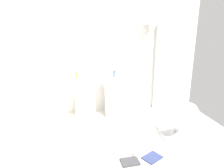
{
  "coord_description": "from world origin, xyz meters",
  "views": [
    {
      "loc": [
        -0.44,
        -2.81,
        1.89
      ],
      "look_at": [
        0.15,
        0.55,
        0.95
      ],
      "focal_mm": 31.22,
      "sensor_mm": 36.0,
      "label": 1
    }
  ],
  "objects_px": {
    "shower_column": "(157,66)",
    "soap_bottle_blue": "(114,75)",
    "magazine_charcoal": "(130,162)",
    "coffee_mug": "(136,154)",
    "pedestal_sink_right": "(114,95)",
    "soap_bottle_amber": "(76,75)",
    "soap_bottle_white": "(81,75)",
    "magazine_navy": "(152,158)",
    "lounge_chair": "(176,117)",
    "pedestal_sink_left": "(85,96)",
    "towel_rack": "(11,113)",
    "soap_bottle_grey": "(116,74)"
  },
  "relations": [
    {
      "from": "shower_column",
      "to": "soap_bottle_blue",
      "type": "height_order",
      "value": "shower_column"
    },
    {
      "from": "magazine_charcoal",
      "to": "coffee_mug",
      "type": "relative_size",
      "value": 3.06
    },
    {
      "from": "shower_column",
      "to": "pedestal_sink_right",
      "type": "bearing_deg",
      "value": -167.33
    },
    {
      "from": "shower_column",
      "to": "soap_bottle_amber",
      "type": "xyz_separation_m",
      "value": [
        -1.91,
        -0.32,
        -0.09
      ]
    },
    {
      "from": "soap_bottle_amber",
      "to": "soap_bottle_white",
      "type": "bearing_deg",
      "value": -35.1
    },
    {
      "from": "soap_bottle_blue",
      "to": "magazine_navy",
      "type": "bearing_deg",
      "value": -78.45
    },
    {
      "from": "soap_bottle_white",
      "to": "soap_bottle_blue",
      "type": "height_order",
      "value": "soap_bottle_white"
    },
    {
      "from": "lounge_chair",
      "to": "soap_bottle_amber",
      "type": "distance_m",
      "value": 2.14
    },
    {
      "from": "lounge_chair",
      "to": "coffee_mug",
      "type": "relative_size",
      "value": 11.93
    },
    {
      "from": "shower_column",
      "to": "soap_bottle_amber",
      "type": "distance_m",
      "value": 1.94
    },
    {
      "from": "pedestal_sink_left",
      "to": "shower_column",
      "type": "distance_m",
      "value": 1.87
    },
    {
      "from": "magazine_charcoal",
      "to": "shower_column",
      "type": "bearing_deg",
      "value": 55.44
    },
    {
      "from": "magazine_navy",
      "to": "soap_bottle_white",
      "type": "distance_m",
      "value": 2.09
    },
    {
      "from": "towel_rack",
      "to": "soap_bottle_grey",
      "type": "height_order",
      "value": "soap_bottle_grey"
    },
    {
      "from": "pedestal_sink_right",
      "to": "soap_bottle_white",
      "type": "xyz_separation_m",
      "value": [
        -0.74,
        -0.14,
        0.51
      ]
    },
    {
      "from": "pedestal_sink_right",
      "to": "coffee_mug",
      "type": "height_order",
      "value": "pedestal_sink_right"
    },
    {
      "from": "pedestal_sink_left",
      "to": "lounge_chair",
      "type": "height_order",
      "value": "pedestal_sink_left"
    },
    {
      "from": "magazine_navy",
      "to": "soap_bottle_grey",
      "type": "height_order",
      "value": "soap_bottle_grey"
    },
    {
      "from": "towel_rack",
      "to": "magazine_navy",
      "type": "xyz_separation_m",
      "value": [
        2.13,
        -0.66,
        -0.61
      ]
    },
    {
      "from": "soap_bottle_grey",
      "to": "pedestal_sink_right",
      "type": "bearing_deg",
      "value": 89.47
    },
    {
      "from": "lounge_chair",
      "to": "towel_rack",
      "type": "bearing_deg",
      "value": 179.05
    },
    {
      "from": "shower_column",
      "to": "pedestal_sink_left",
      "type": "bearing_deg",
      "value": -172.09
    },
    {
      "from": "soap_bottle_amber",
      "to": "pedestal_sink_right",
      "type": "bearing_deg",
      "value": 5.07
    },
    {
      "from": "magazine_navy",
      "to": "coffee_mug",
      "type": "height_order",
      "value": "coffee_mug"
    },
    {
      "from": "magazine_charcoal",
      "to": "soap_bottle_amber",
      "type": "height_order",
      "value": "soap_bottle_amber"
    },
    {
      "from": "towel_rack",
      "to": "soap_bottle_blue",
      "type": "height_order",
      "value": "soap_bottle_blue"
    },
    {
      "from": "soap_bottle_white",
      "to": "soap_bottle_blue",
      "type": "xyz_separation_m",
      "value": [
        0.69,
        -0.02,
        -0.01
      ]
    },
    {
      "from": "shower_column",
      "to": "magazine_navy",
      "type": "height_order",
      "value": "shower_column"
    },
    {
      "from": "magazine_charcoal",
      "to": "coffee_mug",
      "type": "xyz_separation_m",
      "value": [
        0.12,
        0.12,
        0.03
      ]
    },
    {
      "from": "lounge_chair",
      "to": "shower_column",
      "type": "bearing_deg",
      "value": 84.3
    },
    {
      "from": "magazine_navy",
      "to": "soap_bottle_amber",
      "type": "distance_m",
      "value": 2.17
    },
    {
      "from": "towel_rack",
      "to": "magazine_charcoal",
      "type": "distance_m",
      "value": 2.0
    },
    {
      "from": "pedestal_sink_right",
      "to": "soap_bottle_blue",
      "type": "height_order",
      "value": "soap_bottle_blue"
    },
    {
      "from": "lounge_chair",
      "to": "soap_bottle_blue",
      "type": "xyz_separation_m",
      "value": [
        -1.0,
        0.9,
        0.64
      ]
    },
    {
      "from": "pedestal_sink_right",
      "to": "shower_column",
      "type": "bearing_deg",
      "value": 12.67
    },
    {
      "from": "magazine_charcoal",
      "to": "soap_bottle_grey",
      "type": "distance_m",
      "value": 1.88
    },
    {
      "from": "lounge_chair",
      "to": "magazine_charcoal",
      "type": "relative_size",
      "value": 3.9
    },
    {
      "from": "magazine_charcoal",
      "to": "soap_bottle_white",
      "type": "height_order",
      "value": "soap_bottle_white"
    },
    {
      "from": "magazine_charcoal",
      "to": "soap_bottle_blue",
      "type": "distance_m",
      "value": 1.84
    },
    {
      "from": "soap_bottle_amber",
      "to": "soap_bottle_grey",
      "type": "bearing_deg",
      "value": -3.06
    },
    {
      "from": "shower_column",
      "to": "soap_bottle_white",
      "type": "height_order",
      "value": "shower_column"
    },
    {
      "from": "soap_bottle_blue",
      "to": "lounge_chair",
      "type": "bearing_deg",
      "value": -42.25
    },
    {
      "from": "magazine_charcoal",
      "to": "soap_bottle_grey",
      "type": "height_order",
      "value": "soap_bottle_grey"
    },
    {
      "from": "pedestal_sink_left",
      "to": "soap_bottle_blue",
      "type": "xyz_separation_m",
      "value": [
        0.63,
        -0.16,
        0.5
      ]
    },
    {
      "from": "soap_bottle_grey",
      "to": "magazine_navy",
      "type": "bearing_deg",
      "value": -80.18
    },
    {
      "from": "soap_bottle_blue",
      "to": "towel_rack",
      "type": "bearing_deg",
      "value": -154.76
    },
    {
      "from": "soap_bottle_white",
      "to": "pedestal_sink_right",
      "type": "bearing_deg",
      "value": 10.5
    },
    {
      "from": "pedestal_sink_right",
      "to": "soap_bottle_white",
      "type": "relative_size",
      "value": 6.44
    },
    {
      "from": "lounge_chair",
      "to": "magazine_navy",
      "type": "relative_size",
      "value": 3.7
    },
    {
      "from": "soap_bottle_amber",
      "to": "soap_bottle_blue",
      "type": "xyz_separation_m",
      "value": [
        0.78,
        -0.09,
        0.0
      ]
    }
  ]
}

